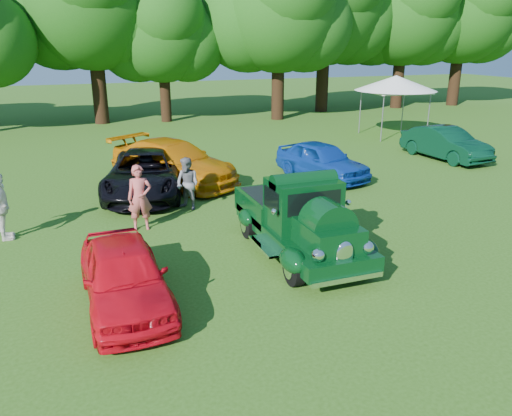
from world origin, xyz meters
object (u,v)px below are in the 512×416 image
object	(u,v)px
spectator_white	(1,207)
canopy_tent	(396,84)
back_car_green	(445,143)
spectator_pink	(140,198)
red_convertible	(124,275)
back_car_black	(145,173)
back_car_orange	(174,162)
hero_pickup	(299,220)
back_car_blue	(322,160)
spectator_grey	(188,184)

from	to	relation	value
spectator_white	canopy_tent	xyz separation A→B (m)	(19.56, 9.87, 2.03)
back_car_green	spectator_pink	size ratio (longest dim) A/B	2.34
red_convertible	spectator_white	size ratio (longest dim) A/B	2.11
back_car_black	back_car_orange	distance (m)	1.64
hero_pickup	spectator_pink	world-z (taller)	hero_pickup
red_convertible	back_car_blue	distance (m)	11.57
spectator_white	hero_pickup	bearing A→B (deg)	-121.44
back_car_blue	back_car_black	bearing A→B (deg)	162.99
hero_pickup	back_car_black	distance (m)	7.29
back_car_black	canopy_tent	distance (m)	16.80
back_car_blue	spectator_white	bearing A→B (deg)	179.04
spectator_grey	spectator_white	size ratio (longest dim) A/B	0.90
back_car_black	back_car_orange	world-z (taller)	back_car_orange
back_car_blue	canopy_tent	distance (m)	11.06
canopy_tent	back_car_orange	bearing A→B (deg)	-157.71
back_car_green	spectator_grey	world-z (taller)	spectator_grey
red_convertible	spectator_pink	distance (m)	4.52
back_car_blue	canopy_tent	xyz separation A→B (m)	(8.24, 7.04, 2.25)
hero_pickup	back_car_black	size ratio (longest dim) A/B	0.92
back_car_black	back_car_orange	bearing A→B (deg)	55.30
back_car_black	spectator_white	xyz separation A→B (m)	(-4.36, -3.08, 0.19)
back_car_black	canopy_tent	size ratio (longest dim) A/B	1.10
red_convertible	spectator_grey	bearing A→B (deg)	63.57
back_car_green	spectator_grey	size ratio (longest dim) A/B	2.62
back_car_black	spectator_grey	world-z (taller)	spectator_grey
hero_pickup	spectator_grey	distance (m)	4.82
back_car_orange	back_car_blue	world-z (taller)	back_car_orange
red_convertible	spectator_white	world-z (taller)	spectator_white
back_car_black	canopy_tent	xyz separation A→B (m)	(15.20, 6.79, 2.21)
spectator_grey	back_car_green	bearing A→B (deg)	67.72
back_car_orange	back_car_blue	size ratio (longest dim) A/B	1.32
back_car_black	spectator_pink	size ratio (longest dim) A/B	2.89
hero_pickup	spectator_pink	size ratio (longest dim) A/B	2.67
back_car_orange	spectator_white	xyz separation A→B (m)	(-5.60, -4.14, 0.14)
back_car_orange	back_car_green	world-z (taller)	back_car_orange
back_car_green	spectator_pink	xyz separation A→B (m)	(-14.66, -4.44, 0.22)
back_car_orange	canopy_tent	size ratio (longest dim) A/B	1.12
back_car_blue	spectator_grey	world-z (taller)	spectator_grey
back_car_green	spectator_pink	world-z (taller)	spectator_pink
hero_pickup	red_convertible	xyz separation A→B (m)	(-4.57, -1.34, -0.18)
spectator_pink	spectator_white	bearing A→B (deg)	176.73
hero_pickup	back_car_blue	bearing A→B (deg)	57.99
spectator_pink	spectator_white	world-z (taller)	spectator_pink
back_car_black	spectator_white	size ratio (longest dim) A/B	2.90
spectator_white	back_car_black	bearing A→B (deg)	-60.14
back_car_orange	back_car_black	bearing A→B (deg)	-171.40
spectator_grey	canopy_tent	world-z (taller)	canopy_tent
spectator_pink	hero_pickup	bearing A→B (deg)	-35.61
spectator_pink	back_car_blue	bearing A→B (deg)	28.28
back_car_black	back_car_orange	xyz separation A→B (m)	(1.24, 1.07, 0.05)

